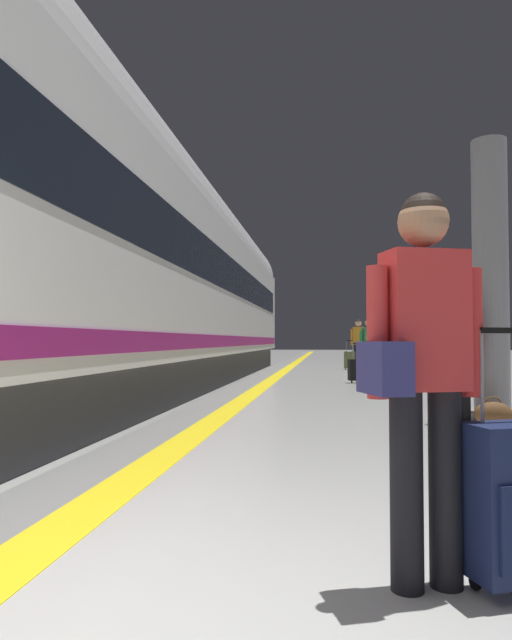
{
  "coord_description": "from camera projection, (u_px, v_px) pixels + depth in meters",
  "views": [
    {
      "loc": [
        0.63,
        -1.7,
        1.01
      ],
      "look_at": [
        -0.15,
        4.43,
        1.24
      ],
      "focal_mm": 31.6,
      "sensor_mm": 36.0,
      "label": 1
    }
  ],
  "objects": [
    {
      "name": "passenger_far",
      "position": [
        369.0,
        345.0,
        13.68
      ],
      "size": [
        0.46,
        0.29,
        1.57
      ],
      "color": "#383842",
      "rests_on": "ground"
    },
    {
      "name": "passenger_near",
      "position": [
        459.0,
        344.0,
        6.93
      ],
      "size": [
        0.48,
        0.39,
        1.63
      ],
      "color": "black",
      "rests_on": "ground"
    },
    {
      "name": "passenger_mid",
      "position": [
        358.0,
        340.0,
        19.75
      ],
      "size": [
        0.54,
        0.28,
        1.76
      ],
      "color": "black",
      "rests_on": "ground"
    },
    {
      "name": "traveller_foreground",
      "position": [
        422.0,
        357.0,
        2.33
      ],
      "size": [
        0.53,
        0.38,
        1.63
      ],
      "color": "black",
      "rests_on": "ground"
    },
    {
      "name": "high_speed_train",
      "position": [
        108.0,
        251.0,
        9.38
      ],
      "size": [
        2.94,
        30.31,
        4.97
      ],
      "color": "#38383D",
      "rests_on": "ground"
    },
    {
      "name": "safety_line_strip",
      "position": [
        259.0,
        389.0,
        11.74
      ],
      "size": [
        0.36,
        80.0,
        0.01
      ],
      "primitive_type": "cube",
      "color": "yellow",
      "rests_on": "ground"
    },
    {
      "name": "platform_pillar",
      "position": [
        491.0,
        285.0,
        7.2
      ],
      "size": [
        0.56,
        0.56,
        3.6
      ],
      "color": "gray",
      "rests_on": "ground"
    },
    {
      "name": "suitcase_far",
      "position": [
        357.0,
        370.0,
        13.45
      ],
      "size": [
        0.43,
        0.32,
        0.96
      ],
      "color": "black",
      "rests_on": "ground"
    },
    {
      "name": "tactile_edge_band",
      "position": [
        241.0,
        389.0,
        11.79
      ],
      "size": [
        0.71,
        80.0,
        0.01
      ],
      "primitive_type": "cube",
      "color": "slate",
      "rests_on": "ground"
    },
    {
      "name": "duffel_bag_near",
      "position": [
        493.0,
        414.0,
        6.58
      ],
      "size": [
        0.44,
        0.26,
        0.36
      ],
      "color": "brown",
      "rests_on": "ground"
    },
    {
      "name": "suitcase_mid",
      "position": [
        350.0,
        360.0,
        19.53
      ],
      "size": [
        0.4,
        0.27,
        1.02
      ],
      "color": "#596038",
      "rests_on": "ground"
    }
  ]
}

